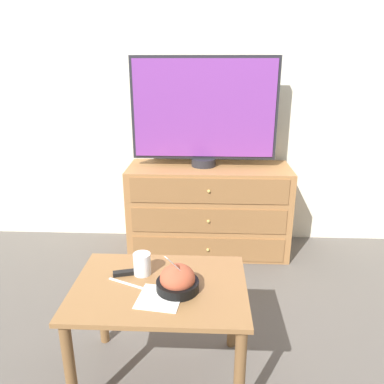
{
  "coord_description": "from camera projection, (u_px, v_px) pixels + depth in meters",
  "views": [
    {
      "loc": [
        -0.09,
        -2.83,
        1.36
      ],
      "look_at": [
        -0.17,
        -1.15,
        0.78
      ],
      "focal_mm": 35.0,
      "sensor_mm": 36.0,
      "label": 1
    }
  ],
  "objects": [
    {
      "name": "coffee_table",
      "position": [
        160.0,
        303.0,
        1.59
      ],
      "size": [
        0.73,
        0.52,
        0.49
      ],
      "color": "olive",
      "rests_on": "ground_plane"
    },
    {
      "name": "napkin",
      "position": [
        160.0,
        298.0,
        1.47
      ],
      "size": [
        0.19,
        0.19,
        0.0
      ],
      "color": "white",
      "rests_on": "coffee_table"
    },
    {
      "name": "tv",
      "position": [
        204.0,
        111.0,
        2.58
      ],
      "size": [
        1.01,
        0.17,
        0.75
      ],
      "color": "#232328",
      "rests_on": "dresser"
    },
    {
      "name": "ground_plane",
      "position": [
        218.0,
        235.0,
        3.12
      ],
      "size": [
        12.0,
        12.0,
        0.0
      ],
      "primitive_type": "plane",
      "color": "#56514C"
    },
    {
      "name": "dresser",
      "position": [
        209.0,
        210.0,
        2.78
      ],
      "size": [
        1.16,
        0.45,
        0.66
      ],
      "color": "#9E6B3D",
      "rests_on": "ground_plane"
    },
    {
      "name": "drink_cup",
      "position": [
        142.0,
        265.0,
        1.63
      ],
      "size": [
        0.08,
        0.08,
        0.1
      ],
      "color": "beige",
      "rests_on": "coffee_table"
    },
    {
      "name": "wall_back",
      "position": [
        222.0,
        72.0,
        2.72
      ],
      "size": [
        12.0,
        0.05,
        2.6
      ],
      "color": "silver",
      "rests_on": "ground_plane"
    },
    {
      "name": "knife",
      "position": [
        128.0,
        284.0,
        1.56
      ],
      "size": [
        0.18,
        0.09,
        0.01
      ],
      "color": "silver",
      "rests_on": "coffee_table"
    },
    {
      "name": "remote_control",
      "position": [
        129.0,
        272.0,
        1.64
      ],
      "size": [
        0.14,
        0.06,
        0.02
      ],
      "color": "black",
      "rests_on": "coffee_table"
    },
    {
      "name": "takeout_bowl",
      "position": [
        178.0,
        281.0,
        1.51
      ],
      "size": [
        0.17,
        0.17,
        0.18
      ],
      "color": "black",
      "rests_on": "coffee_table"
    }
  ]
}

